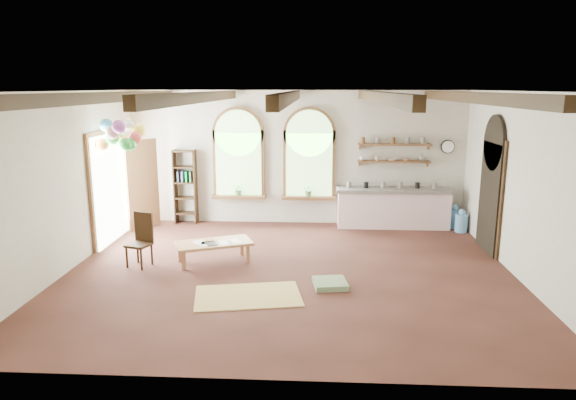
# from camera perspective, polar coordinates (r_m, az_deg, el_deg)

# --- Properties ---
(floor) EXTENTS (8.00, 8.00, 0.00)m
(floor) POSITION_cam_1_polar(r_m,az_deg,el_deg) (9.35, 0.13, -8.01)
(floor) COLOR #512921
(floor) RESTS_ON ground
(ceiling_beams) EXTENTS (6.20, 6.80, 0.18)m
(ceiling_beams) POSITION_cam_1_polar(r_m,az_deg,el_deg) (8.76, 0.14, 11.35)
(ceiling_beams) COLOR #322010
(ceiling_beams) RESTS_ON ceiling
(window_left) EXTENTS (1.30, 0.28, 2.20)m
(window_left) POSITION_cam_1_polar(r_m,az_deg,el_deg) (12.42, -5.52, 4.82)
(window_left) COLOR brown
(window_left) RESTS_ON floor
(window_right) EXTENTS (1.30, 0.28, 2.20)m
(window_right) POSITION_cam_1_polar(r_m,az_deg,el_deg) (12.29, 2.37, 4.78)
(window_right) COLOR brown
(window_right) RESTS_ON floor
(left_doorway) EXTENTS (0.10, 1.90, 2.50)m
(left_doorway) POSITION_cam_1_polar(r_m,az_deg,el_deg) (11.63, -19.21, 1.25)
(left_doorway) COLOR brown
(left_doorway) RESTS_ON floor
(right_doorway) EXTENTS (0.10, 1.30, 2.40)m
(right_doorway) POSITION_cam_1_polar(r_m,az_deg,el_deg) (11.04, 21.49, 0.25)
(right_doorway) COLOR black
(right_doorway) RESTS_ON floor
(kitchen_counter) EXTENTS (2.68, 0.62, 0.94)m
(kitchen_counter) POSITION_cam_1_polar(r_m,az_deg,el_deg) (12.41, 11.58, -0.82)
(kitchen_counter) COLOR #F8D2D8
(kitchen_counter) RESTS_ON floor
(wall_shelf_lower) EXTENTS (1.70, 0.24, 0.04)m
(wall_shelf_lower) POSITION_cam_1_polar(r_m,az_deg,el_deg) (12.39, 11.68, 4.21)
(wall_shelf_lower) COLOR brown
(wall_shelf_lower) RESTS_ON wall_back
(wall_shelf_upper) EXTENTS (1.70, 0.24, 0.04)m
(wall_shelf_upper) POSITION_cam_1_polar(r_m,az_deg,el_deg) (12.34, 11.76, 6.05)
(wall_shelf_upper) COLOR brown
(wall_shelf_upper) RESTS_ON wall_back
(wall_clock) EXTENTS (0.32, 0.04, 0.32)m
(wall_clock) POSITION_cam_1_polar(r_m,az_deg,el_deg) (12.66, 17.33, 5.68)
(wall_clock) COLOR black
(wall_clock) RESTS_ON wall_back
(bookshelf) EXTENTS (0.53, 0.32, 1.80)m
(bookshelf) POSITION_cam_1_polar(r_m,az_deg,el_deg) (12.70, -11.33, 1.45)
(bookshelf) COLOR #322010
(bookshelf) RESTS_ON floor
(coffee_table) EXTENTS (1.55, 1.14, 0.40)m
(coffee_table) POSITION_cam_1_polar(r_m,az_deg,el_deg) (9.84, -8.25, -4.90)
(coffee_table) COLOR tan
(coffee_table) RESTS_ON floor
(side_chair) EXTENTS (0.50, 0.50, 1.00)m
(side_chair) POSITION_cam_1_polar(r_m,az_deg,el_deg) (9.97, -16.13, -5.46)
(side_chair) COLOR #322010
(side_chair) RESTS_ON floor
(floor_mat) EXTENTS (1.83, 1.32, 0.02)m
(floor_mat) POSITION_cam_1_polar(r_m,az_deg,el_deg) (8.35, -4.47, -10.57)
(floor_mat) COLOR tan
(floor_mat) RESTS_ON floor
(floor_cushion) EXTENTS (0.62, 0.62, 0.09)m
(floor_cushion) POSITION_cam_1_polar(r_m,az_deg,el_deg) (8.74, 4.70, -9.23)
(floor_cushion) COLOR #6C8B60
(floor_cushion) RESTS_ON floor
(water_jug_a) EXTENTS (0.30, 0.30, 0.58)m
(water_jug_a) POSITION_cam_1_polar(r_m,az_deg,el_deg) (12.76, 18.00, -1.86)
(water_jug_a) COLOR #5C9AC7
(water_jug_a) RESTS_ON floor
(water_jug_b) EXTENTS (0.28, 0.28, 0.54)m
(water_jug_b) POSITION_cam_1_polar(r_m,az_deg,el_deg) (12.45, 18.71, -2.33)
(water_jug_b) COLOR #5C9AC7
(water_jug_b) RESTS_ON floor
(balloon_cluster) EXTENTS (0.89, 0.93, 1.16)m
(balloon_cluster) POSITION_cam_1_polar(r_m,az_deg,el_deg) (10.74, -18.10, 6.86)
(balloon_cluster) COLOR white
(balloon_cluster) RESTS_ON floor
(table_book) EXTENTS (0.22, 0.27, 0.02)m
(table_book) POSITION_cam_1_polar(r_m,az_deg,el_deg) (9.94, -9.19, -4.41)
(table_book) COLOR olive
(table_book) RESTS_ON coffee_table
(tablet) EXTENTS (0.29, 0.33, 0.01)m
(tablet) POSITION_cam_1_polar(r_m,az_deg,el_deg) (9.72, -8.54, -4.81)
(tablet) COLOR black
(tablet) RESTS_ON coffee_table
(potted_plant_left) EXTENTS (0.27, 0.23, 0.30)m
(potted_plant_left) POSITION_cam_1_polar(r_m,az_deg,el_deg) (12.45, -5.52, 1.18)
(potted_plant_left) COLOR #598C4C
(potted_plant_left) RESTS_ON window_left
(potted_plant_right) EXTENTS (0.27, 0.23, 0.30)m
(potted_plant_right) POSITION_cam_1_polar(r_m,az_deg,el_deg) (12.31, 2.33, 1.10)
(potted_plant_right) COLOR #598C4C
(potted_plant_right) RESTS_ON window_right
(shelf_cup_a) EXTENTS (0.12, 0.10, 0.10)m
(shelf_cup_a) POSITION_cam_1_polar(r_m,az_deg,el_deg) (12.29, 8.22, 4.60)
(shelf_cup_a) COLOR white
(shelf_cup_a) RESTS_ON wall_shelf_lower
(shelf_cup_b) EXTENTS (0.10, 0.10, 0.09)m
(shelf_cup_b) POSITION_cam_1_polar(r_m,az_deg,el_deg) (12.33, 9.85, 4.56)
(shelf_cup_b) COLOR beige
(shelf_cup_b) RESTS_ON wall_shelf_lower
(shelf_bowl_a) EXTENTS (0.22, 0.22, 0.05)m
(shelf_bowl_a) POSITION_cam_1_polar(r_m,az_deg,el_deg) (12.37, 11.46, 4.43)
(shelf_bowl_a) COLOR beige
(shelf_bowl_a) RESTS_ON wall_shelf_lower
(shelf_bowl_b) EXTENTS (0.20, 0.20, 0.06)m
(shelf_bowl_b) POSITION_cam_1_polar(r_m,az_deg,el_deg) (12.43, 13.06, 4.41)
(shelf_bowl_b) COLOR #8C664C
(shelf_bowl_b) RESTS_ON wall_shelf_lower
(shelf_vase) EXTENTS (0.18, 0.18, 0.19)m
(shelf_vase) POSITION_cam_1_polar(r_m,az_deg,el_deg) (12.49, 14.66, 4.67)
(shelf_vase) COLOR slate
(shelf_vase) RESTS_ON wall_shelf_lower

